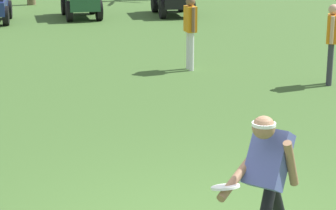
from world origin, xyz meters
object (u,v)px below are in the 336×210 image
Objects in this scene: teammate_midfield at (190,26)px; teammate_near_sideline at (332,37)px; frisbee_thrower at (268,176)px; frisbee_in_flight at (225,187)px.

teammate_near_sideline is at bearing -42.50° from teammate_midfield.
frisbee_thrower reaches higher than frisbee_in_flight.
frisbee_thrower is 0.90× the size of teammate_near_sideline.
frisbee_in_flight is at bearing -164.26° from frisbee_thrower.
frisbee_thrower is 0.90× the size of teammate_midfield.
frisbee_in_flight is 7.52m from teammate_near_sideline.
teammate_midfield is at bearing 74.43° from frisbee_in_flight.
teammate_midfield reaches higher than frisbee_thrower.
teammate_near_sideline is 1.00× the size of teammate_midfield.
frisbee_thrower is at bearing -102.65° from teammate_midfield.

